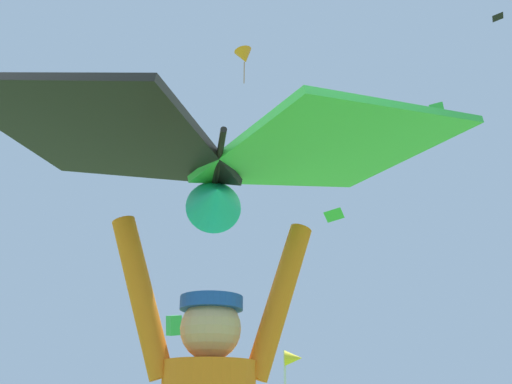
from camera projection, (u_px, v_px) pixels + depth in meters
held_stunt_kite at (218, 154)px, 2.13m from camera, size 2.11×1.32×0.44m
distant_kite_orange_overhead_distant at (244, 56)px, 23.50m from camera, size 1.23×1.19×1.87m
distant_kite_teal_high_right at (230, 202)px, 33.44m from camera, size 0.97×1.05×1.68m
distant_kite_green_low_right at (438, 115)px, 26.66m from camera, size 1.01×1.14×1.28m
distant_kite_black_far_center at (498, 17)px, 25.79m from camera, size 0.68×0.69×0.17m
distant_kite_green_low_left at (334, 215)px, 20.17m from camera, size 0.93×0.91×0.36m
distant_kite_green_mid_right at (174, 325)px, 20.45m from camera, size 0.68×0.79×0.87m
distant_kite_red_high_left at (211, 344)px, 33.99m from camera, size 1.85×1.74×2.83m
marker_flag at (292, 369)px, 8.21m from camera, size 0.30×0.24×2.10m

